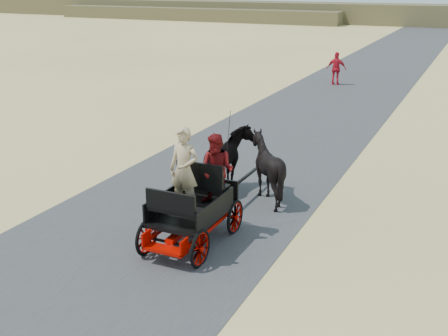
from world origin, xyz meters
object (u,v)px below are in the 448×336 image
at_px(horse_left, 228,162).
at_px(horse_right, 267,168).
at_px(pedestrian, 336,69).
at_px(carriage, 193,227).

xyz_separation_m(horse_left, horse_right, (1.10, 0.00, 0.00)).
relative_size(horse_right, pedestrian, 0.98).
relative_size(horse_left, pedestrian, 1.16).
bearing_deg(horse_left, carriage, 100.39).
bearing_deg(carriage, pedestrian, 95.56).
relative_size(carriage, pedestrian, 1.39).
xyz_separation_m(carriage, horse_left, (-0.55, 3.00, 0.49)).
bearing_deg(carriage, horse_right, 79.61).
bearing_deg(pedestrian, horse_left, 92.72).
distance_m(horse_right, pedestrian, 16.99).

